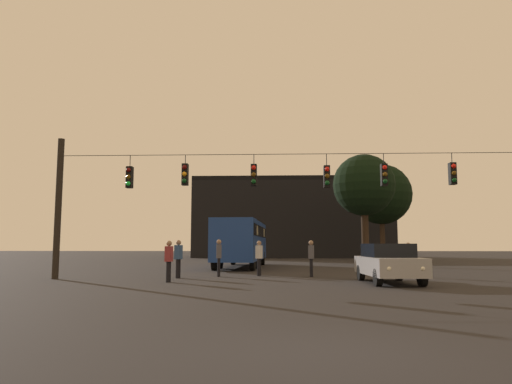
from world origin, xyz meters
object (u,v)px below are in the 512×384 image
at_px(pedestrian_crossing_center, 259,256).
at_px(pedestrian_near_bus, 311,256).
at_px(pedestrian_crossing_right, 169,259).
at_px(pedestrian_far_side, 219,255).
at_px(city_bus, 242,239).
at_px(tree_behind_building, 364,186).
at_px(car_near_right, 388,262).
at_px(pedestrian_crossing_left, 178,256).
at_px(pedestrian_trailing, 408,258).
at_px(tree_left_silhouette, 381,194).

height_order(pedestrian_crossing_center, pedestrian_near_bus, pedestrian_near_bus).
height_order(pedestrian_crossing_right, pedestrian_far_side, pedestrian_far_side).
bearing_deg(pedestrian_crossing_right, pedestrian_near_bus, 30.43).
bearing_deg(pedestrian_near_bus, city_bus, 112.68).
height_order(city_bus, pedestrian_crossing_center, city_bus).
bearing_deg(tree_behind_building, car_near_right, -97.77).
height_order(pedestrian_crossing_left, pedestrian_crossing_right, pedestrian_crossing_left).
bearing_deg(city_bus, pedestrian_trailing, -47.67).
relative_size(pedestrian_crossing_right, pedestrian_trailing, 1.04).
xyz_separation_m(pedestrian_crossing_right, tree_behind_building, (10.83, 16.03, 4.90)).
xyz_separation_m(pedestrian_crossing_left, pedestrian_crossing_center, (3.56, 1.60, -0.01)).
bearing_deg(tree_left_silhouette, pedestrian_near_bus, -110.69).
xyz_separation_m(city_bus, pedestrian_crossing_center, (1.44, -8.84, -0.92)).
distance_m(tree_left_silhouette, tree_behind_building, 10.02).
xyz_separation_m(city_bus, pedestrian_far_side, (-0.42, -9.43, -0.89)).
xyz_separation_m(pedestrian_trailing, pedestrian_far_side, (-8.81, -0.22, 0.09)).
relative_size(car_near_right, tree_behind_building, 0.54).
relative_size(city_bus, car_near_right, 2.53).
xyz_separation_m(pedestrian_crossing_center, pedestrian_trailing, (6.95, -0.37, -0.06)).
distance_m(car_near_right, pedestrian_crossing_left, 9.06).
xyz_separation_m(car_near_right, tree_behind_building, (2.20, 16.12, 5.03)).
bearing_deg(city_bus, tree_behind_building, 20.30).
height_order(pedestrian_near_bus, pedestrian_far_side, pedestrian_far_side).
height_order(city_bus, pedestrian_crossing_left, city_bus).
relative_size(city_bus, pedestrian_near_bus, 6.60).
relative_size(pedestrian_crossing_center, pedestrian_far_side, 0.97).
distance_m(pedestrian_near_bus, pedestrian_trailing, 4.51).
bearing_deg(car_near_right, pedestrian_far_side, 153.96).
relative_size(pedestrian_crossing_center, pedestrian_trailing, 1.06).
distance_m(car_near_right, pedestrian_near_bus, 4.48).
bearing_deg(pedestrian_crossing_center, pedestrian_trailing, -3.04).
xyz_separation_m(pedestrian_crossing_right, pedestrian_near_bus, (5.91, 3.47, 0.03)).
xyz_separation_m(pedestrian_crossing_right, pedestrian_trailing, (10.42, 3.56, -0.04)).
bearing_deg(car_near_right, pedestrian_crossing_right, 179.42).
bearing_deg(tree_left_silhouette, tree_behind_building, -109.75).
height_order(pedestrian_far_side, tree_behind_building, tree_behind_building).
height_order(pedestrian_far_side, tree_left_silhouette, tree_left_silhouette).
relative_size(pedestrian_crossing_left, pedestrian_trailing, 1.07).
bearing_deg(pedestrian_near_bus, pedestrian_crossing_left, -169.27).
height_order(city_bus, pedestrian_trailing, city_bus).
relative_size(pedestrian_crossing_left, pedestrian_near_bus, 1.01).
bearing_deg(pedestrian_crossing_right, pedestrian_crossing_left, 92.37).
height_order(car_near_right, pedestrian_far_side, pedestrian_far_side).
relative_size(city_bus, pedestrian_far_side, 6.44).
xyz_separation_m(pedestrian_crossing_right, pedestrian_far_side, (1.60, 3.35, 0.05)).
xyz_separation_m(pedestrian_crossing_left, pedestrian_near_bus, (6.01, 1.14, -0.01)).
distance_m(city_bus, pedestrian_crossing_right, 12.97).
height_order(pedestrian_trailing, pedestrian_far_side, pedestrian_far_side).
height_order(car_near_right, pedestrian_trailing, pedestrian_trailing).
bearing_deg(city_bus, pedestrian_far_side, -92.57).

